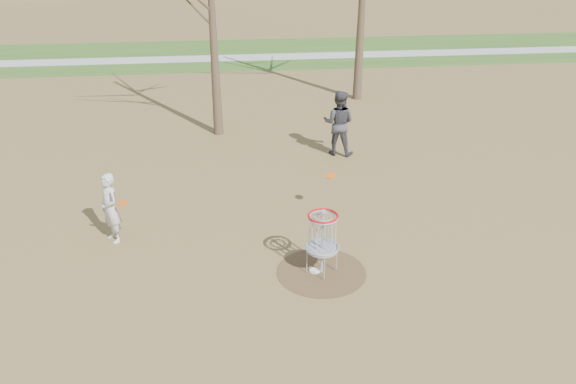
{
  "coord_description": "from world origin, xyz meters",
  "views": [
    {
      "loc": [
        -1.77,
        -9.31,
        6.34
      ],
      "look_at": [
        -0.5,
        1.5,
        1.1
      ],
      "focal_mm": 35.0,
      "sensor_mm": 36.0,
      "label": 1
    }
  ],
  "objects_px": {
    "player_standing": "(110,208)",
    "disc_golf_basket": "(323,233)",
    "disc_grounded": "(315,271)",
    "player_throwing": "(339,123)"
  },
  "relations": [
    {
      "from": "player_throwing",
      "to": "disc_golf_basket",
      "type": "bearing_deg",
      "value": 98.41
    },
    {
      "from": "player_standing",
      "to": "disc_golf_basket",
      "type": "bearing_deg",
      "value": 32.38
    },
    {
      "from": "disc_grounded",
      "to": "disc_golf_basket",
      "type": "xyz_separation_m",
      "value": [
        0.13,
        -0.04,
        0.89
      ]
    },
    {
      "from": "player_standing",
      "to": "player_throwing",
      "type": "relative_size",
      "value": 0.81
    },
    {
      "from": "player_standing",
      "to": "disc_golf_basket",
      "type": "xyz_separation_m",
      "value": [
        4.32,
        -1.79,
        0.12
      ]
    },
    {
      "from": "player_standing",
      "to": "disc_golf_basket",
      "type": "relative_size",
      "value": 1.17
    },
    {
      "from": "disc_golf_basket",
      "to": "player_throwing",
      "type": "bearing_deg",
      "value": 75.9
    },
    {
      "from": "disc_grounded",
      "to": "disc_golf_basket",
      "type": "height_order",
      "value": "disc_golf_basket"
    },
    {
      "from": "player_throwing",
      "to": "player_standing",
      "type": "bearing_deg",
      "value": 59.73
    },
    {
      "from": "player_throwing",
      "to": "disc_golf_basket",
      "type": "height_order",
      "value": "player_throwing"
    }
  ]
}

